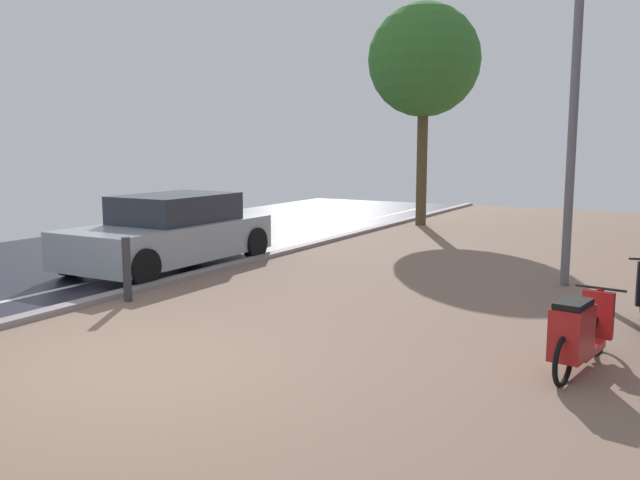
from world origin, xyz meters
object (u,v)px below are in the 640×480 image
scooter_near (578,333)px  street_tree (424,61)px  lamp_post (576,67)px  parked_car_near (171,233)px  bollard_far (127,269)px

scooter_near → street_tree: 13.01m
lamp_post → street_tree: (-5.00, 6.58, 1.08)m
parked_car_near → street_tree: 9.44m
street_tree → bollard_far: 11.61m
parked_car_near → street_tree: (1.70, 8.43, 3.90)m
lamp_post → bollard_far: 7.46m
scooter_near → bollard_far: 6.15m
parked_car_near → bollard_far: size_ratio=4.37×
scooter_near → parked_car_near: 7.93m
parked_car_near → street_tree: size_ratio=0.67×
parked_car_near → bollard_far: 2.81m
street_tree → parked_car_near: bearing=-101.4°
lamp_post → street_tree: bearing=127.2°
scooter_near → parked_car_near: (-7.54, 2.45, 0.23)m
lamp_post → bollard_far: size_ratio=6.63×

